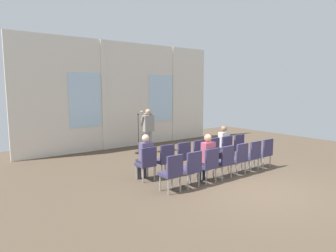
{
  "coord_description": "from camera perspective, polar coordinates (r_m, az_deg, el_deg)",
  "views": [
    {
      "loc": [
        -5.98,
        -4.48,
        2.51
      ],
      "look_at": [
        0.03,
        3.62,
        1.2
      ],
      "focal_mm": 31.24,
      "sensor_mm": 36.0,
      "label": 1
    }
  ],
  "objects": [
    {
      "name": "chair_r1_c6",
      "position": [
        9.72,
        18.33,
        -4.73
      ],
      "size": [
        0.46,
        0.44,
        0.94
      ],
      "color": "#99999E",
      "rests_on": "ground"
    },
    {
      "name": "rear_partition",
      "position": [
        12.62,
        -8.18,
        5.91
      ],
      "size": [
        8.98,
        0.14,
        4.42
      ],
      "color": "silver",
      "rests_on": "ground"
    },
    {
      "name": "chair_r0_c0",
      "position": [
        8.01,
        -4.15,
        -6.92
      ],
      "size": [
        0.46,
        0.44,
        0.94
      ],
      "color": "#99999E",
      "rests_on": "ground"
    },
    {
      "name": "mic_stand",
      "position": [
        11.38,
        -5.77,
        -3.66
      ],
      "size": [
        0.28,
        0.28,
        1.55
      ],
      "color": "black",
      "rests_on": "ground"
    },
    {
      "name": "speaker",
      "position": [
        11.37,
        -3.91,
        -0.28
      ],
      "size": [
        0.52,
        0.69,
        1.71
      ],
      "color": "gray",
      "rests_on": "ground"
    },
    {
      "name": "audience_r0_c0",
      "position": [
        8.03,
        -4.48,
        -5.6
      ],
      "size": [
        0.36,
        0.39,
        1.27
      ],
      "color": "#2D2D33",
      "rests_on": "ground"
    },
    {
      "name": "chair_r0_c2",
      "position": [
        8.7,
        2.7,
        -5.75
      ],
      "size": [
        0.46,
        0.44,
        0.94
      ],
      "color": "#99999E",
      "rests_on": "ground"
    },
    {
      "name": "chair_r1_c1",
      "position": [
        7.48,
        4.57,
        -7.95
      ],
      "size": [
        0.46,
        0.44,
        0.94
      ],
      "color": "#99999E",
      "rests_on": "ground"
    },
    {
      "name": "chair_r1_c3",
      "position": [
        8.31,
        10.98,
        -6.5
      ],
      "size": [
        0.46,
        0.44,
        0.94
      ],
      "color": "#99999E",
      "rests_on": "ground"
    },
    {
      "name": "chair_r1_c4",
      "position": [
        8.76,
        13.69,
        -5.86
      ],
      "size": [
        0.46,
        0.44,
        0.94
      ],
      "color": "#99999E",
      "rests_on": "ground"
    },
    {
      "name": "chair_r1_c5",
      "position": [
        9.23,
        16.13,
        -5.27
      ],
      "size": [
        0.46,
        0.44,
        0.94
      ],
      "color": "#99999E",
      "rests_on": "ground"
    },
    {
      "name": "chair_r0_c4",
      "position": [
        9.51,
        8.43,
        -4.69
      ],
      "size": [
        0.46,
        0.44,
        0.94
      ],
      "color": "#99999E",
      "rests_on": "ground"
    },
    {
      "name": "chair_r0_c3",
      "position": [
        9.09,
        5.69,
        -5.2
      ],
      "size": [
        0.46,
        0.44,
        0.94
      ],
      "color": "#99999E",
      "rests_on": "ground"
    },
    {
      "name": "chair_r0_c5",
      "position": [
        9.94,
        10.94,
        -4.22
      ],
      "size": [
        0.46,
        0.44,
        0.94
      ],
      "color": "#99999E",
      "rests_on": "ground"
    },
    {
      "name": "ground_plane",
      "position": [
        7.89,
        16.01,
        -11.47
      ],
      "size": [
        17.19,
        17.19,
        0.0
      ],
      "primitive_type": "plane",
      "color": "brown"
    },
    {
      "name": "audience_r1_c2",
      "position": [
        7.9,
        7.55,
        -5.73
      ],
      "size": [
        0.36,
        0.39,
        1.31
      ],
      "color": "#2D2D33",
      "rests_on": "ground"
    },
    {
      "name": "audience_r0_c5",
      "position": [
        9.96,
        10.6,
        -3.15
      ],
      "size": [
        0.36,
        0.39,
        1.27
      ],
      "color": "#2D2D33",
      "rests_on": "ground"
    },
    {
      "name": "chair_r0_c1",
      "position": [
        8.34,
        -0.58,
        -6.32
      ],
      "size": [
        0.46,
        0.44,
        0.94
      ],
      "color": "#99999E",
      "rests_on": "ground"
    },
    {
      "name": "chair_r1_c0",
      "position": [
        7.11,
        0.81,
        -8.75
      ],
      "size": [
        0.46,
        0.44,
        0.94
      ],
      "color": "#99999E",
      "rests_on": "ground"
    },
    {
      "name": "chair_r0_c6",
      "position": [
        10.39,
        13.22,
        -3.77
      ],
      "size": [
        0.46,
        0.44,
        0.94
      ],
      "color": "#99999E",
      "rests_on": "ground"
    },
    {
      "name": "chair_r1_c2",
      "position": [
        7.89,
        7.95,
        -7.2
      ],
      "size": [
        0.46,
        0.44,
        0.94
      ],
      "color": "#99999E",
      "rests_on": "ground"
    }
  ]
}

